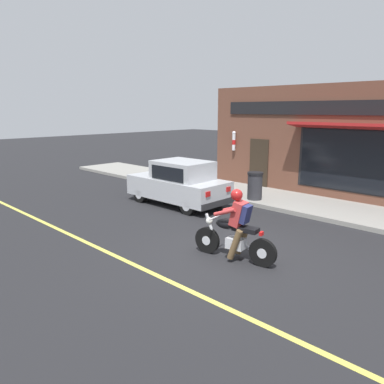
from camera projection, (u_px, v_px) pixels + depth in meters
name	position (u px, v px, depth m)	size (l,w,h in m)	color
ground_plane	(225.00, 255.00, 8.63)	(80.00, 80.00, 0.00)	black
sidewalk_curb	(255.00, 195.00, 14.43)	(2.60, 22.00, 0.14)	gray
lane_stripe	(88.00, 243.00, 9.42)	(0.12, 19.80, 0.01)	#D1C64C
storefront_building	(329.00, 143.00, 13.61)	(1.25, 10.23, 4.20)	brown
motorcycle_with_rider	(235.00, 231.00, 8.26)	(0.68, 2.01, 1.62)	black
car_hatchback	(179.00, 183.00, 13.08)	(1.69, 3.80, 1.57)	black
trash_bin	(255.00, 186.00, 13.33)	(0.56, 0.56, 0.98)	#2D2D33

